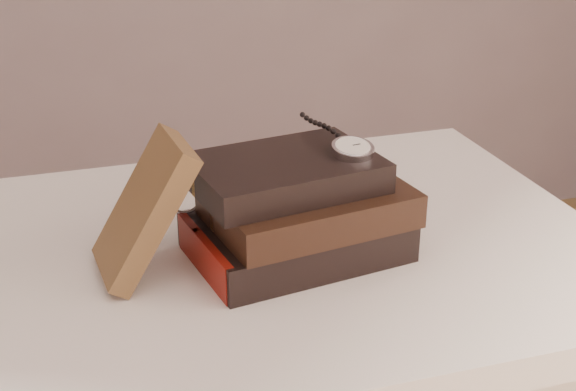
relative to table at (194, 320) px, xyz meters
name	(u,v)px	position (x,y,z in m)	size (l,w,h in m)	color
table	(194,320)	(0.00, 0.00, 0.00)	(1.00, 0.60, 0.75)	white
book_stack	(297,211)	(0.12, -0.04, 0.15)	(0.26, 0.19, 0.12)	black
journal	(144,209)	(-0.05, -0.03, 0.17)	(0.02, 0.10, 0.17)	#49311C
pocket_watch	(350,147)	(0.18, -0.04, 0.22)	(0.06, 0.15, 0.02)	silver
eyeglasses	(203,189)	(0.02, 0.03, 0.16)	(0.11, 0.13, 0.05)	silver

